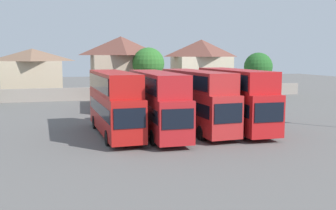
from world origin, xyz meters
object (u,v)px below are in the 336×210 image
object	(u,v)px
house_terrace_left	(33,72)
tree_behind_wall	(148,64)
bus_2	(157,100)
bus_4	(235,96)
tree_left_of_lot	(258,67)
bus_6	(147,93)
house_terrace_centre	(121,65)
bus_1	(114,100)
bus_7	(171,91)
bus_5	(114,93)
house_terrace_right	(201,66)
bus_3	(197,97)

from	to	relation	value
house_terrace_left	tree_behind_wall	size ratio (longest dim) A/B	1.20
bus_2	bus_4	distance (m)	6.87
bus_4	tree_left_of_lot	bearing A→B (deg)	148.12
house_terrace_left	bus_2	bearing A→B (deg)	-70.92
bus_6	house_terrace_centre	xyz separation A→B (m)	(-0.41, 17.27, 2.86)
bus_1	house_terrace_left	distance (m)	32.94
bus_1	bus_6	size ratio (longest dim) A/B	1.07
bus_1	house_terrace_left	size ratio (longest dim) A/B	1.27
bus_7	house_terrace_left	size ratio (longest dim) A/B	1.33
tree_left_of_lot	tree_behind_wall	xyz separation A→B (m)	(-16.01, 4.50, 0.49)
bus_5	bus_6	size ratio (longest dim) A/B	1.11
bus_7	bus_6	bearing A→B (deg)	-83.03
house_terrace_right	house_terrace_left	bearing A→B (deg)	179.54
bus_1	bus_7	world-z (taller)	bus_1
bus_4	house_terrace_right	distance (m)	33.31
house_terrace_right	tree_behind_wall	world-z (taller)	house_terrace_right
bus_2	house_terrace_left	world-z (taller)	house_terrace_left
bus_3	tree_behind_wall	size ratio (longest dim) A/B	1.53
tree_behind_wall	bus_3	bearing A→B (deg)	-94.26
house_terrace_left	tree_left_of_lot	xyz separation A→B (m)	(32.90, -8.70, 0.81)
bus_4	tree_behind_wall	distance (m)	28.23
bus_3	tree_behind_wall	bearing A→B (deg)	172.40
bus_5	bus_7	world-z (taller)	bus_7
bus_4	house_terrace_right	xyz separation A→B (m)	(8.73, 32.10, 1.67)
bus_2	tree_behind_wall	distance (m)	29.00
tree_behind_wall	house_terrace_right	bearing A→B (deg)	21.77
house_terrace_right	tree_left_of_lot	world-z (taller)	house_terrace_right
bus_2	bus_6	distance (m)	15.77
bus_1	bus_2	xyz separation A→B (m)	(3.31, -0.61, -0.01)
house_terrace_left	tree_left_of_lot	bearing A→B (deg)	-14.81
house_terrace_centre	tree_behind_wall	distance (m)	5.65
house_terrace_left	tree_left_of_lot	world-z (taller)	house_terrace_left
bus_7	house_terrace_right	size ratio (longest dim) A/B	1.28
bus_4	house_terrace_left	bearing A→B (deg)	-150.57
house_terrace_left	bus_3	bearing A→B (deg)	-65.15
bus_2	house_terrace_left	size ratio (longest dim) A/B	1.33
bus_2	bus_6	size ratio (longest dim) A/B	1.12
bus_1	bus_5	distance (m)	15.63
bus_3	bus_5	xyz separation A→B (m)	(-4.79, 15.51, -0.95)
bus_2	bus_4	bearing A→B (deg)	92.42
bus_2	tree_behind_wall	size ratio (longest dim) A/B	1.59
house_terrace_left	tree_behind_wall	xyz separation A→B (m)	(16.89, -4.20, 1.31)
bus_6	house_terrace_left	xyz separation A→B (m)	(-13.83, 17.02, 1.84)
bus_5	bus_6	bearing A→B (deg)	84.58
bus_2	house_terrace_centre	size ratio (longest dim) A/B	1.24
bus_2	bus_7	size ratio (longest dim) A/B	1.00
bus_6	house_terrace_right	world-z (taller)	house_terrace_right
tree_left_of_lot	bus_5	bearing A→B (deg)	-161.20
bus_3	bus_6	world-z (taller)	bus_3
bus_3	house_terrace_right	distance (m)	34.02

